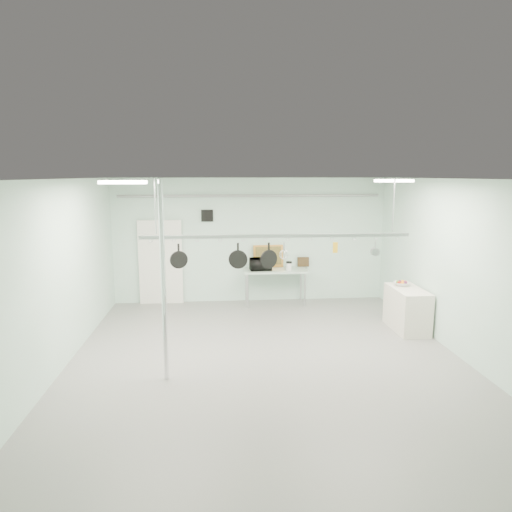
{
  "coord_description": "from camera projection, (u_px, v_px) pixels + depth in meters",
  "views": [
    {
      "loc": [
        -0.85,
        -7.63,
        3.26
      ],
      "look_at": [
        -0.11,
        1.0,
        1.72
      ],
      "focal_mm": 32.0,
      "sensor_mm": 36.0,
      "label": 1
    }
  ],
  "objects": [
    {
      "name": "wall_vent",
      "position": [
        207.0,
        216.0,
        11.54
      ],
      "size": [
        0.3,
        0.04,
        0.3
      ],
      "primitive_type": "cube",
      "color": "black",
      "rests_on": "back_wall"
    },
    {
      "name": "right_wall",
      "position": [
        461.0,
        269.0,
        8.14
      ],
      "size": [
        0.02,
        8.0,
        3.2
      ],
      "primitive_type": "cube",
      "color": "silver",
      "rests_on": "floor"
    },
    {
      "name": "grater",
      "position": [
        335.0,
        248.0,
        8.18
      ],
      "size": [
        0.09,
        0.04,
        0.21
      ],
      "primitive_type": null,
      "rotation": [
        0.0,
        0.0,
        0.29
      ],
      "color": "yellow",
      "rests_on": "pot_rack"
    },
    {
      "name": "skillet_mid",
      "position": [
        238.0,
        255.0,
        8.06
      ],
      "size": [
        0.34,
        0.09,
        0.44
      ],
      "primitive_type": null,
      "rotation": [
        0.0,
        0.0,
        -0.09
      ],
      "color": "black",
      "rests_on": "pot_rack"
    },
    {
      "name": "floor",
      "position": [
        267.0,
        361.0,
        8.13
      ],
      "size": [
        8.0,
        8.0,
        0.0
      ],
      "primitive_type": "plane",
      "color": "gray",
      "rests_on": "ground"
    },
    {
      "name": "skillet_right",
      "position": [
        269.0,
        256.0,
        8.11
      ],
      "size": [
        0.34,
        0.19,
        0.48
      ],
      "primitive_type": null,
      "rotation": [
        0.0,
        0.0,
        0.41
      ],
      "color": "black",
      "rests_on": "pot_rack"
    },
    {
      "name": "painting_large",
      "position": [
        268.0,
        256.0,
        11.78
      ],
      "size": [
        0.79,
        0.18,
        0.58
      ],
      "primitive_type": "cube",
      "rotation": [
        -0.14,
        0.0,
        0.07
      ],
      "color": "#B87931",
      "rests_on": "prep_table"
    },
    {
      "name": "conduit_pipe",
      "position": [
        251.0,
        196.0,
        11.47
      ],
      "size": [
        6.6,
        0.07,
        0.07
      ],
      "primitive_type": "cylinder",
      "rotation": [
        0.0,
        1.57,
        0.0
      ],
      "color": "gray",
      "rests_on": "back_wall"
    },
    {
      "name": "ceiling",
      "position": [
        268.0,
        179.0,
        7.57
      ],
      "size": [
        7.0,
        8.0,
        0.02
      ],
      "primitive_type": "cube",
      "color": "silver",
      "rests_on": "back_wall"
    },
    {
      "name": "back_wall",
      "position": [
        250.0,
        240.0,
        11.76
      ],
      "size": [
        7.0,
        0.02,
        3.2
      ],
      "primitive_type": "cube",
      "color": "silver",
      "rests_on": "floor"
    },
    {
      "name": "side_cabinet",
      "position": [
        407.0,
        309.0,
        9.69
      ],
      "size": [
        0.6,
        1.2,
        0.9
      ],
      "primitive_type": "cube",
      "color": "beige",
      "rests_on": "floor"
    },
    {
      "name": "fruit_cluster",
      "position": [
        402.0,
        282.0,
        9.87
      ],
      "size": [
        0.24,
        0.24,
        0.09
      ],
      "primitive_type": null,
      "color": "maroon",
      "rests_on": "fruit_bowl"
    },
    {
      "name": "whisk",
      "position": [
        284.0,
        251.0,
        8.12
      ],
      "size": [
        0.21,
        0.21,
        0.33
      ],
      "primitive_type": null,
      "rotation": [
        0.0,
        0.0,
        -0.33
      ],
      "color": "#ABAAAF",
      "rests_on": "pot_rack"
    },
    {
      "name": "light_panel_left",
      "position": [
        123.0,
        182.0,
        6.61
      ],
      "size": [
        0.65,
        0.3,
        0.05
      ],
      "primitive_type": "cube",
      "color": "white",
      "rests_on": "ceiling"
    },
    {
      "name": "saucepan",
      "position": [
        375.0,
        249.0,
        8.25
      ],
      "size": [
        0.17,
        0.14,
        0.28
      ],
      "primitive_type": null,
      "rotation": [
        0.0,
        0.0,
        -0.3
      ],
      "color": "#A7A7AC",
      "rests_on": "pot_rack"
    },
    {
      "name": "prep_table",
      "position": [
        275.0,
        272.0,
        11.57
      ],
      "size": [
        1.6,
        0.7,
        0.91
      ],
      "color": "#A4C2AF",
      "rests_on": "floor"
    },
    {
      "name": "painting_small",
      "position": [
        303.0,
        262.0,
        11.89
      ],
      "size": [
        0.3,
        0.09,
        0.25
      ],
      "primitive_type": "cube",
      "rotation": [
        -0.17,
        0.0,
        -0.03
      ],
      "color": "#352512",
      "rests_on": "prep_table"
    },
    {
      "name": "microwave",
      "position": [
        261.0,
        264.0,
        11.45
      ],
      "size": [
        0.56,
        0.39,
        0.3
      ],
      "primitive_type": "imported",
      "rotation": [
        0.0,
        0.0,
        3.19
      ],
      "color": "black",
      "rests_on": "prep_table"
    },
    {
      "name": "coffee_canister",
      "position": [
        289.0,
        267.0,
        11.4
      ],
      "size": [
        0.17,
        0.17,
        0.19
      ],
      "primitive_type": "cylinder",
      "rotation": [
        0.0,
        0.0,
        -0.3
      ],
      "color": "silver",
      "rests_on": "prep_table"
    },
    {
      "name": "light_panel_right",
      "position": [
        394.0,
        181.0,
        8.37
      ],
      "size": [
        0.65,
        0.3,
        0.05
      ],
      "primitive_type": "cube",
      "color": "white",
      "rests_on": "ceiling"
    },
    {
      "name": "chrome_pole",
      "position": [
        163.0,
        283.0,
        7.12
      ],
      "size": [
        0.08,
        0.08,
        3.2
      ],
      "primitive_type": "cylinder",
      "color": "silver",
      "rests_on": "floor"
    },
    {
      "name": "door",
      "position": [
        161.0,
        263.0,
        11.62
      ],
      "size": [
        1.1,
        0.1,
        2.2
      ],
      "primitive_type": "cube",
      "color": "silver",
      "rests_on": "floor"
    },
    {
      "name": "skillet_left",
      "position": [
        179.0,
        256.0,
        7.97
      ],
      "size": [
        0.32,
        0.13,
        0.42
      ],
      "primitive_type": null,
      "rotation": [
        0.0,
        0.0,
        0.23
      ],
      "color": "black",
      "rests_on": "pot_rack"
    },
    {
      "name": "fruit_bowl",
      "position": [
        402.0,
        284.0,
        9.87
      ],
      "size": [
        0.39,
        0.39,
        0.08
      ],
      "primitive_type": "imported",
      "rotation": [
        0.0,
        0.0,
        -0.19
      ],
      "color": "silver",
      "rests_on": "side_cabinet"
    },
    {
      "name": "pot_rack",
      "position": [
        277.0,
        234.0,
        8.05
      ],
      "size": [
        4.8,
        0.06,
        1.0
      ],
      "color": "#B7B7BC",
      "rests_on": "ceiling"
    }
  ]
}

